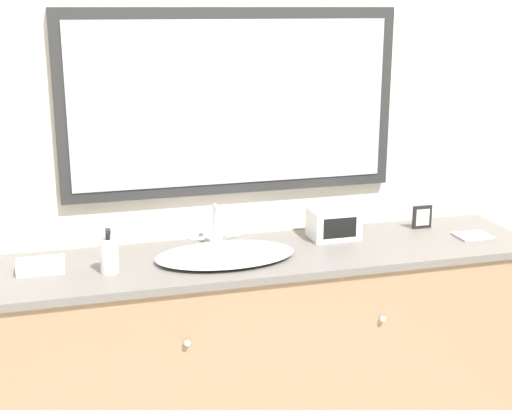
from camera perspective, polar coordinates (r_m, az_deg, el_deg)
wall_back at (r=3.00m, az=-0.50°, el=4.80°), size 8.00×0.18×2.55m
vanity_counter at (r=3.01m, az=1.04°, el=-11.91°), size 2.19×0.52×0.90m
sink_basin at (r=2.76m, az=-2.49°, el=-3.92°), size 0.54×0.37×0.18m
soap_bottle at (r=2.66m, az=-11.67°, el=-3.96°), size 0.07×0.07×0.17m
appliance_box at (r=3.01m, az=6.24°, el=-1.47°), size 0.20×0.14×0.13m
picture_frame at (r=3.21m, az=13.15°, el=-0.94°), size 0.09×0.01×0.10m
hand_towel_near_sink at (r=2.74m, az=-16.85°, el=-4.69°), size 0.17×0.10×0.04m
metal_tray at (r=3.15m, az=16.94°, el=-2.38°), size 0.14×0.11×0.01m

